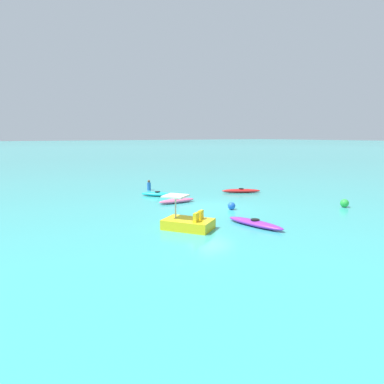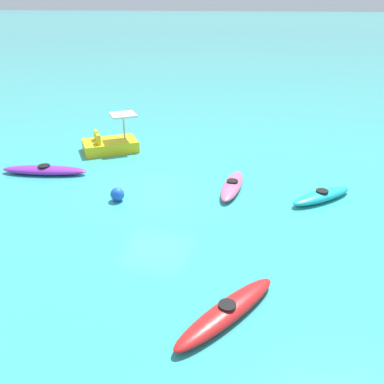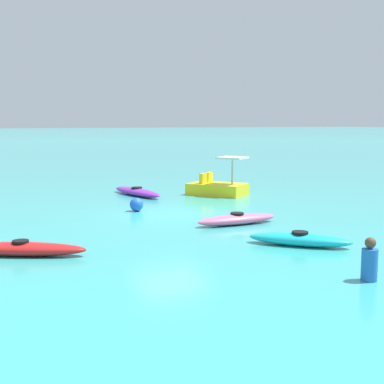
{
  "view_description": "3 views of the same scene",
  "coord_description": "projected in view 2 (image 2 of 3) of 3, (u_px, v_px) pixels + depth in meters",
  "views": [
    {
      "loc": [
        17.45,
        -13.05,
        4.66
      ],
      "look_at": [
        -2.11,
        -0.08,
        0.78
      ],
      "focal_mm": 32.15,
      "sensor_mm": 36.0,
      "label": 1
    },
    {
      "loc": [
        -4.25,
        12.46,
        6.28
      ],
      "look_at": [
        -1.43,
        0.13,
        0.27
      ],
      "focal_mm": 37.59,
      "sensor_mm": 36.0,
      "label": 2
    },
    {
      "loc": [
        -16.1,
        7.93,
        3.12
      ],
      "look_at": [
        0.62,
        -1.18,
        0.61
      ],
      "focal_mm": 49.28,
      "sensor_mm": 36.0,
      "label": 3
    }
  ],
  "objects": [
    {
      "name": "kayak_pink",
      "position": [
        232.0,
        186.0,
        14.76
      ],
      "size": [
        0.79,
        2.74,
        0.37
      ],
      "color": "pink",
      "rests_on": "ground_plane"
    },
    {
      "name": "ground_plane",
      "position": [
        154.0,
        193.0,
        14.52
      ],
      "size": [
        600.0,
        600.0,
        0.0
      ],
      "primitive_type": "plane",
      "color": "#38ADA8"
    },
    {
      "name": "kayak_red",
      "position": [
        227.0,
        312.0,
        8.76
      ],
      "size": [
        2.19,
        3.0,
        0.37
      ],
      "color": "red",
      "rests_on": "ground_plane"
    },
    {
      "name": "pedal_boat_yellow",
      "position": [
        111.0,
        144.0,
        18.55
      ],
      "size": [
        2.83,
        2.57,
        1.68
      ],
      "color": "yellow",
      "rests_on": "ground_plane"
    },
    {
      "name": "kayak_cyan",
      "position": [
        322.0,
        196.0,
        13.98
      ],
      "size": [
        2.35,
        2.27,
        0.37
      ],
      "color": "#19B7C6",
      "rests_on": "ground_plane"
    },
    {
      "name": "kayak_purple",
      "position": [
        45.0,
        170.0,
        16.11
      ],
      "size": [
        3.5,
        1.24,
        0.37
      ],
      "color": "purple",
      "rests_on": "ground_plane"
    },
    {
      "name": "buoy_blue",
      "position": [
        117.0,
        194.0,
        13.91
      ],
      "size": [
        0.48,
        0.48,
        0.48
      ],
      "primitive_type": "sphere",
      "color": "blue",
      "rests_on": "ground_plane"
    }
  ]
}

